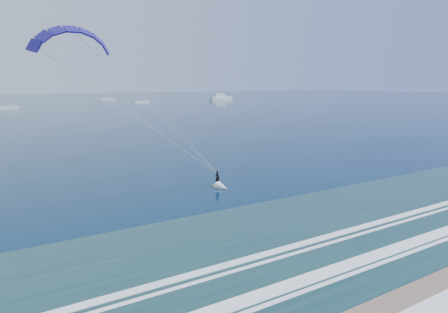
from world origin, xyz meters
The scene contains 6 objects.
ground centered at (0.00, 0.00, 0.00)m, with size 900.00×900.00×0.00m, color #072645.
kitesurfer_rig centered at (-5.90, 24.27, 8.39)m, with size 20.34×6.65×16.52m.
motor_yacht centered at (117.78, 215.47, 1.67)m, with size 15.32×4.09×6.29m.
sailboat_3 centered at (-8.64, 185.11, 0.68)m, with size 8.62×2.40×11.97m.
sailboat_4 centered at (53.27, 250.26, 0.69)m, with size 9.48×2.40×12.78m.
sailboat_5 centered at (59.19, 204.37, 0.68)m, with size 8.41×2.40×11.53m.
Camera 1 is at (-20.10, -10.15, 11.25)m, focal length 32.00 mm.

